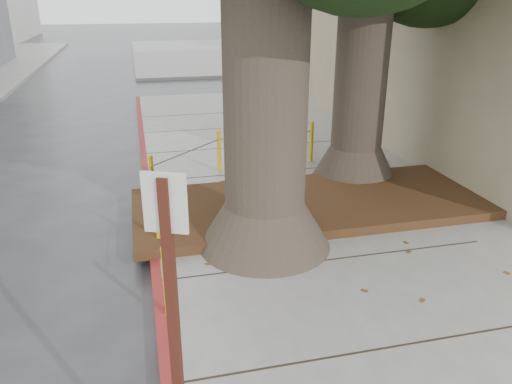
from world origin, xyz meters
TOP-DOWN VIEW (x-y plane):
  - ground at (0.00, 0.00)m, footprint 140.00×140.00m
  - sidewalk_far at (6.00, 30.00)m, footprint 16.00×20.00m
  - curb_red at (-2.00, 2.50)m, footprint 0.14×26.00m
  - planter_bed at (0.90, 3.90)m, footprint 6.40×2.60m
  - bollard_ring at (-0.87, 4.38)m, footprint 3.79×5.39m
  - signpost at (-1.95, -1.32)m, footprint 0.26×0.13m
  - car_silver at (5.46, 19.78)m, footprint 3.71×1.65m
  - car_red at (11.24, 18.45)m, footprint 3.31×1.43m

SIDE VIEW (x-z plane):
  - ground at x=0.00m, z-range 0.00..0.00m
  - sidewalk_far at x=6.00m, z-range 0.00..0.15m
  - curb_red at x=-2.00m, z-range -0.01..0.15m
  - planter_bed at x=0.90m, z-range 0.15..0.31m
  - car_red at x=11.24m, z-range 0.00..1.06m
  - car_silver at x=5.46m, z-range 0.00..1.24m
  - bollard_ring at x=-0.87m, z-range 0.19..1.14m
  - signpost at x=-1.95m, z-range 0.33..3.04m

